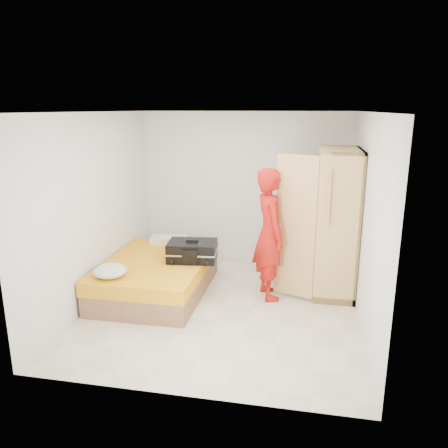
% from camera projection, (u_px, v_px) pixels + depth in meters
% --- Properties ---
extents(room, '(4.00, 4.02, 2.60)m').
position_uv_depth(room, '(223.00, 214.00, 5.71)').
color(room, beige).
rests_on(room, ground).
extents(bed, '(1.42, 2.02, 0.50)m').
position_uv_depth(bed, '(157.00, 276.00, 6.42)').
color(bed, '#986845').
rests_on(bed, ground).
extents(wardrobe, '(1.14, 1.20, 2.10)m').
position_uv_depth(wardrobe, '(333.00, 225.00, 6.34)').
color(wardrobe, tan).
rests_on(wardrobe, ground).
extents(person, '(0.67, 0.80, 1.87)m').
position_uv_depth(person, '(270.00, 234.00, 6.12)').
color(person, red).
rests_on(person, ground).
extents(suitcase, '(0.76, 0.60, 0.31)m').
position_uv_depth(suitcase, '(192.00, 251.00, 6.34)').
color(suitcase, black).
rests_on(suitcase, bed).
extents(round_cushion, '(0.44, 0.44, 0.17)m').
position_uv_depth(round_cushion, '(110.00, 271.00, 5.71)').
color(round_cushion, beige).
rests_on(round_cushion, bed).
extents(pillow, '(0.63, 0.37, 0.11)m').
position_uv_depth(pillow, '(169.00, 240.00, 7.16)').
color(pillow, beige).
rests_on(pillow, bed).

